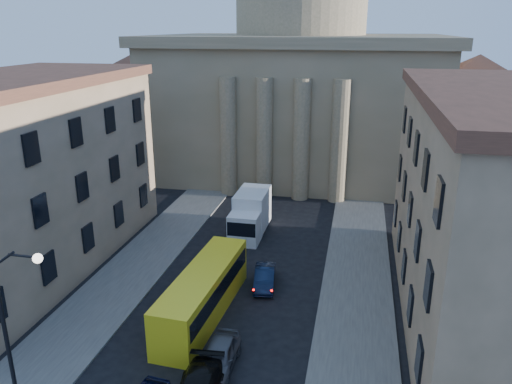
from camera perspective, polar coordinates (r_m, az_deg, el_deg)
sidewalk_left at (r=36.37m, az=-17.25°, el=-12.10°), size 5.00×60.00×0.15m
sidewalk_right at (r=32.45m, az=11.24°, el=-15.60°), size 5.00×60.00×0.15m
church at (r=65.26m, az=4.92°, el=12.95°), size 68.02×28.76×36.60m
building_left at (r=41.19m, az=-25.99°, el=1.58°), size 11.60×26.60×14.70m
building_right at (r=34.02m, az=26.62°, el=-1.80°), size 11.60×26.60×14.70m
street_lamp at (r=25.97m, az=-26.01°, el=-13.08°), size 2.62×0.44×8.83m
car_right_far at (r=29.00m, az=-4.26°, el=-18.20°), size 1.92×4.56×1.54m
car_right_distant at (r=36.81m, az=0.99°, el=-9.74°), size 1.94×4.23×1.35m
city_bus at (r=33.15m, az=-6.03°, el=-11.26°), size 3.25×11.25×3.13m
box_truck at (r=45.35m, az=-0.67°, el=-2.62°), size 2.73×6.77×3.71m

